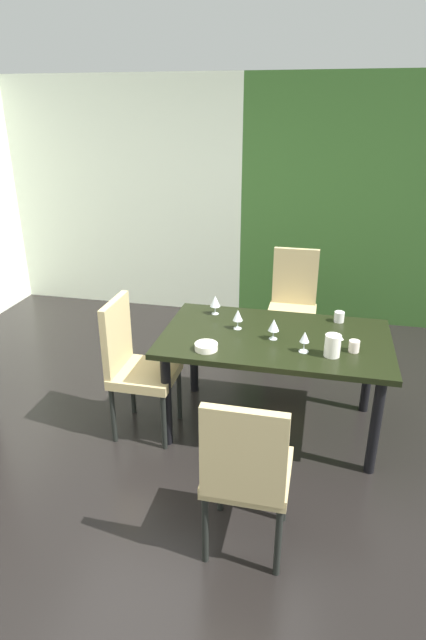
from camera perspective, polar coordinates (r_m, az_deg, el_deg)
name	(u,v)px	position (r m, az deg, el deg)	size (l,w,h in m)	color
ground_plane	(155,458)	(3.63, -6.64, -15.40)	(5.47, 5.72, 0.02)	black
back_panel_interior	(121,197)	(6.02, -10.50, 13.67)	(2.84, 0.10, 2.58)	silver
garden_window_panel	(366,207)	(5.57, 17.10, 12.29)	(2.63, 0.10, 2.58)	#366128
dining_table	(275,347)	(3.59, 7.08, -3.12)	(1.60, 0.95, 0.76)	black
chair_left_near	(134,361)	(3.63, -9.05, -4.69)	(0.45, 0.44, 1.03)	tan
chair_head_near	(246,469)	(2.65, 3.82, -16.67)	(0.44, 0.44, 0.99)	tan
chair_head_far	(293,301)	(4.73, 9.13, 2.21)	(0.44, 0.45, 1.05)	tan
wine_glass_right	(215,301)	(3.86, 0.25, 2.14)	(0.08, 0.08, 0.15)	silver
wine_glass_front	(238,316)	(3.60, 2.85, 0.51)	(0.07, 0.07, 0.15)	silver
wine_glass_west	(274,325)	(3.46, 6.96, -0.61)	(0.08, 0.08, 0.15)	silver
wine_glass_corner	(305,338)	(3.31, 10.43, -2.01)	(0.07, 0.07, 0.15)	silver
serving_bowl_center	(206,347)	(3.32, -0.78, -3.06)	(0.15, 0.15, 0.05)	white
cup_east	(354,346)	(3.42, 15.83, -2.89)	(0.07, 0.07, 0.08)	white
cup_left	(339,317)	(3.86, 14.22, 0.36)	(0.08, 0.08, 0.08)	silver
pitcher_near_shelf	(333,345)	(3.31, 13.52, -2.84)	(0.12, 0.10, 0.15)	white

